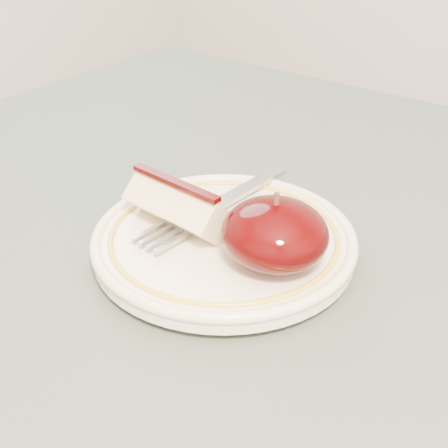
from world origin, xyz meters
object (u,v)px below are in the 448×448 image
Objects in this scene: apple_half at (275,234)px; fork at (215,206)px; table at (224,382)px; plate at (224,240)px.

apple_half reaches higher than fork.
table is 0.13m from apple_half.
apple_half is (0.05, -0.01, 0.03)m from plate.
fork is at bearing 132.15° from table.
table is 0.14m from fork.
table is 4.58× the size of plate.
plate is (-0.03, 0.03, 0.10)m from table.
table is at bearing -134.06° from fork.
fork is (-0.05, 0.06, 0.11)m from table.
apple_half is (0.02, 0.03, 0.13)m from table.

